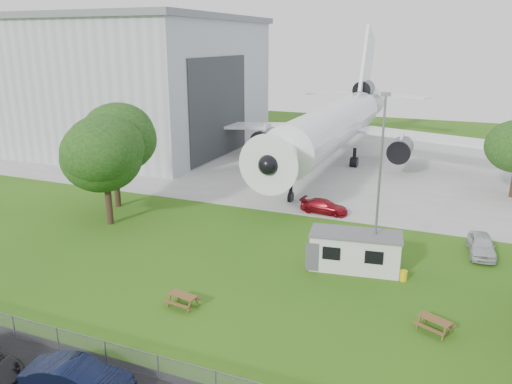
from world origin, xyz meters
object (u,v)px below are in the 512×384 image
at_px(site_cabin, 355,251).
at_px(picnic_west, 183,306).
at_px(picnic_east, 434,331).
at_px(hangar, 103,81).
at_px(car_centre_sedan, 77,380).
at_px(airliner, 336,123).

xyz_separation_m(site_cabin, picnic_west, (-8.37, -9.08, -1.31)).
bearing_deg(picnic_east, picnic_west, -142.95).
distance_m(hangar, picnic_east, 62.96).
relative_size(picnic_west, car_centre_sedan, 0.36).
bearing_deg(picnic_west, picnic_east, 19.67).
bearing_deg(site_cabin, hangar, 146.16).
relative_size(picnic_east, car_centre_sedan, 0.36).
bearing_deg(site_cabin, airliner, 106.63).
distance_m(hangar, site_cabin, 54.68).
relative_size(hangar, airliner, 0.90).
distance_m(site_cabin, picnic_east, 8.47).
bearing_deg(airliner, car_centre_sedan, -89.66).
bearing_deg(car_centre_sedan, picnic_east, -60.18).
distance_m(site_cabin, picnic_west, 12.42).
bearing_deg(airliner, picnic_west, -89.14).
xyz_separation_m(site_cabin, car_centre_sedan, (-8.67, -17.68, -0.50)).
distance_m(airliner, site_cabin, 31.53).
height_order(hangar, site_cabin, hangar).
bearing_deg(airliner, site_cabin, -73.37).
distance_m(hangar, car_centre_sedan, 60.60).
bearing_deg(picnic_west, site_cabin, 55.22).
xyz_separation_m(hangar, car_centre_sedan, (36.25, -47.80, -8.59)).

